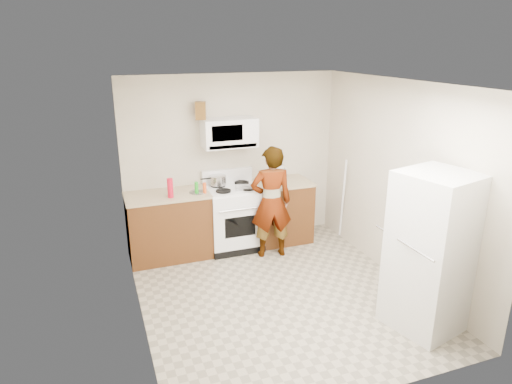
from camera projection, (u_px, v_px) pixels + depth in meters
name	position (u px, v px, depth m)	size (l,w,h in m)	color
floor	(278.00, 294.00, 5.52)	(3.60, 3.60, 0.00)	gray
back_wall	(233.00, 160.00, 6.73)	(3.20, 0.02, 2.50)	beige
right_wall	(398.00, 183.00, 5.65)	(0.02, 3.60, 2.50)	beige
cabinet_left	(169.00, 227.00, 6.37)	(1.12, 0.62, 0.90)	#552B14
counter_left	(167.00, 195.00, 6.23)	(1.14, 0.64, 0.04)	tan
cabinet_right	(282.00, 212.00, 6.93)	(0.80, 0.62, 0.90)	#552B14
counter_right	(283.00, 183.00, 6.79)	(0.82, 0.64, 0.04)	tan
gas_range	(233.00, 216.00, 6.66)	(0.76, 0.65, 1.13)	white
microwave	(229.00, 133.00, 6.40)	(0.76, 0.38, 0.40)	white
person	(271.00, 202.00, 6.31)	(0.58, 0.38, 1.59)	tan
fridge	(431.00, 252.00, 4.69)	(0.70, 0.70, 1.70)	silver
kettle	(279.00, 172.00, 6.92)	(0.15, 0.15, 0.18)	silver
jug	(201.00, 111.00, 6.21)	(0.14, 0.14, 0.24)	brown
saucepan	(218.00, 180.00, 6.55)	(0.23, 0.23, 0.13)	#AEADB2
tray	(244.00, 187.00, 6.44)	(0.25, 0.16, 0.05)	white
bottle_spray	(170.00, 188.00, 6.05)	(0.08, 0.08, 0.26)	red
bottle_hot_sauce	(205.00, 188.00, 6.24)	(0.05, 0.05, 0.15)	#E64F19
bottle_green_cap	(197.00, 188.00, 6.21)	(0.05, 0.05, 0.16)	#1C9B1C
pot_lid	(198.00, 192.00, 6.28)	(0.24, 0.24, 0.01)	silver
broom	(343.00, 199.00, 6.88)	(0.03, 0.03, 1.31)	white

